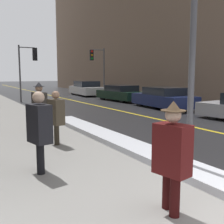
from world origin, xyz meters
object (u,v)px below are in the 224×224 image
at_px(traffic_light_far, 97,62).
at_px(pedestrian_trailing, 172,153).
at_px(lamp_post, 193,31).
at_px(pedestrian_nearside, 56,115).
at_px(pedestrian_in_glasses, 39,128).
at_px(parked_car_dark_green, 121,93).
at_px(parked_car_white, 86,89).
at_px(parked_car_navy, 163,98).
at_px(pedestrian_in_fedora, 40,106).
at_px(traffic_light_near, 29,61).

xyz_separation_m(traffic_light_far, pedestrian_trailing, (-8.14, -19.08, -2.15)).
relative_size(lamp_post, pedestrian_nearside, 3.06).
relative_size(pedestrian_trailing, pedestrian_in_glasses, 0.98).
bearing_deg(parked_car_dark_green, pedestrian_nearside, 138.63).
bearing_deg(parked_car_white, parked_car_dark_green, -175.82).
bearing_deg(pedestrian_trailing, traffic_light_far, 144.59).
relative_size(parked_car_dark_green, parked_car_white, 0.89).
relative_size(lamp_post, traffic_light_far, 1.10).
bearing_deg(parked_car_navy, parked_car_dark_green, 1.76).
height_order(pedestrian_trailing, pedestrian_in_fedora, pedestrian_in_fedora).
bearing_deg(pedestrian_nearside, traffic_light_near, 157.87).
distance_m(lamp_post, traffic_light_far, 19.16).
height_order(lamp_post, pedestrian_trailing, lamp_post).
bearing_deg(parked_car_dark_green, lamp_post, 151.48).
relative_size(lamp_post, parked_car_navy, 1.02).
bearing_deg(traffic_light_far, traffic_light_near, 22.94).
height_order(traffic_light_near, pedestrian_in_fedora, traffic_light_near).
height_order(traffic_light_far, pedestrian_in_glasses, traffic_light_far).
bearing_deg(pedestrian_nearside, parked_car_dark_green, 129.16).
xyz_separation_m(pedestrian_in_glasses, parked_car_white, (9.23, 18.67, -0.27)).
relative_size(parked_car_navy, parked_car_white, 0.91).
distance_m(pedestrian_nearside, pedestrian_in_fedora, 1.70).
xyz_separation_m(lamp_post, pedestrian_in_glasses, (-2.60, 1.43, -1.87)).
height_order(traffic_light_near, pedestrian_in_glasses, traffic_light_near).
xyz_separation_m(lamp_post, parked_car_navy, (6.45, 8.68, -2.18)).
bearing_deg(pedestrian_in_glasses, parked_car_white, 141.39).
bearing_deg(lamp_post, parked_car_navy, 53.37).
height_order(traffic_light_near, pedestrian_nearside, traffic_light_near).
distance_m(lamp_post, pedestrian_in_glasses, 3.51).
xyz_separation_m(traffic_light_near, traffic_light_far, (6.05, 1.40, 0.14)).
bearing_deg(parked_car_white, pedestrian_in_fedora, 154.86).
height_order(pedestrian_in_glasses, parked_car_navy, pedestrian_in_glasses).
height_order(pedestrian_in_glasses, pedestrian_in_fedora, pedestrian_in_fedora).
bearing_deg(parked_car_navy, pedestrian_in_fedora, 117.65).
xyz_separation_m(parked_car_dark_green, parked_car_white, (-0.04, 6.22, 0.07)).
xyz_separation_m(traffic_light_near, pedestrian_in_fedora, (-2.28, -11.37, -1.95)).
distance_m(pedestrian_trailing, pedestrian_in_glasses, 2.81).
bearing_deg(traffic_light_far, pedestrian_nearside, 70.05).
height_order(parked_car_navy, parked_car_white, parked_car_white).
height_order(traffic_light_near, parked_car_navy, traffic_light_near).
height_order(traffic_light_far, parked_car_navy, traffic_light_far).
bearing_deg(pedestrian_trailing, parked_car_dark_green, 139.32).
height_order(traffic_light_near, parked_car_dark_green, traffic_light_near).
relative_size(traffic_light_near, pedestrian_in_fedora, 2.33).
height_order(pedestrian_nearside, parked_car_white, pedestrian_nearside).
height_order(pedestrian_trailing, parked_car_dark_green, pedestrian_trailing).
height_order(pedestrian_in_fedora, parked_car_white, pedestrian_in_fedora).
xyz_separation_m(traffic_light_near, parked_car_navy, (5.79, -7.87, -2.29)).
height_order(lamp_post, traffic_light_far, lamp_post).
bearing_deg(traffic_light_far, parked_car_dark_green, 99.47).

